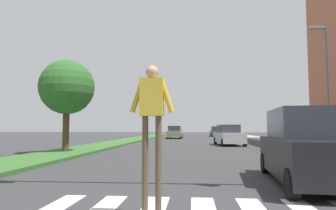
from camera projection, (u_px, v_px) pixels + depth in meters
name	position (u px, v px, depth m)	size (l,w,h in m)	color
ground_plane	(200.00, 143.00, 28.56)	(140.00, 140.00, 0.00)	#38383A
median_strip	(116.00, 143.00, 27.22)	(2.88, 64.00, 0.15)	#386B2D
tree_mid	(67.00, 88.00, 17.04)	(3.08, 3.08, 5.15)	#4C3823
sidewalk_right	(292.00, 144.00, 25.93)	(3.00, 64.00, 0.15)	#9E9991
traffic_light_gantry	(74.00, 6.00, 7.28)	(9.98, 0.30, 6.00)	gold
street_lamp_right	(325.00, 75.00, 18.04)	(1.02, 0.24, 7.50)	slate
pedestrian_performer	(152.00, 115.00, 4.94)	(0.75, 0.25, 2.49)	brown
suv_crossing	(309.00, 148.00, 7.87)	(2.33, 4.75, 1.97)	black
sedan_midblock	(229.00, 136.00, 25.17)	(2.28, 4.65, 1.72)	#B7B7BC
sedan_distant	(175.00, 133.00, 40.81)	(2.02, 4.54, 1.71)	gray
sedan_far_horizon	(216.00, 132.00, 50.35)	(1.94, 4.08, 1.68)	#474C51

